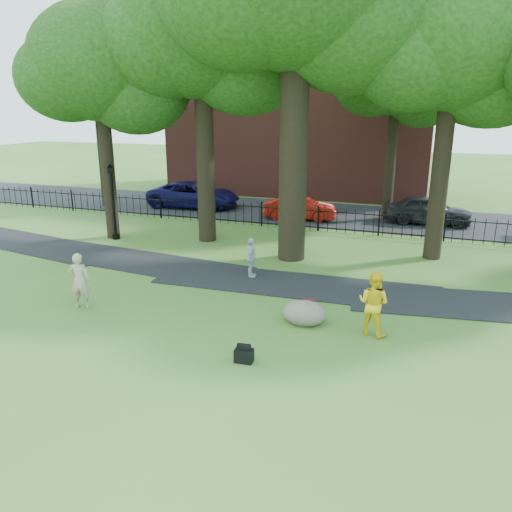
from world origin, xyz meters
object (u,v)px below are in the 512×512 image
at_px(lamppost, 113,203).
at_px(woman, 80,281).
at_px(man, 373,303).
at_px(boulder, 304,311).
at_px(red_sedan, 300,208).

bearing_deg(lamppost, woman, -86.11).
relative_size(woman, man, 0.98).
xyz_separation_m(man, boulder, (-1.94, 0.06, -0.54)).
distance_m(man, red_sedan, 14.52).
height_order(woman, lamppost, lamppost).
bearing_deg(lamppost, red_sedan, 20.83).
height_order(lamppost, red_sedan, lamppost).
xyz_separation_m(lamppost, red_sedan, (7.16, 7.01, -1.09)).
relative_size(lamppost, red_sedan, 0.90).
relative_size(woman, red_sedan, 0.45).
relative_size(woman, lamppost, 0.50).
distance_m(man, boulder, 2.02).
bearing_deg(woman, red_sedan, -120.05).
distance_m(woman, man, 8.89).
xyz_separation_m(boulder, lamppost, (-10.77, 6.34, 1.37)).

